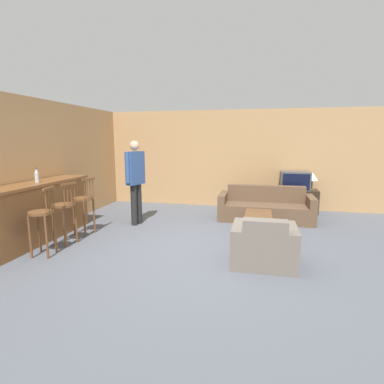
{
  "coord_description": "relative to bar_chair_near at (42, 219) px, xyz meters",
  "views": [
    {
      "loc": [
        1.09,
        -4.58,
        1.82
      ],
      "look_at": [
        -0.13,
        0.81,
        0.85
      ],
      "focal_mm": 28.0,
      "sensor_mm": 36.0,
      "label": 1
    }
  ],
  "objects": [
    {
      "name": "bottle",
      "position": [
        -0.55,
        0.61,
        0.59
      ],
      "size": [
        0.07,
        0.07,
        0.26
      ],
      "color": "silver",
      "rests_on": "bar_counter"
    },
    {
      "name": "bar_chair_far",
      "position": [
        -0.0,
        1.15,
        0.0
      ],
      "size": [
        0.43,
        0.43,
        1.1
      ],
      "color": "brown",
      "rests_on": "ground_plane"
    },
    {
      "name": "tv",
      "position": [
        4.16,
        3.91,
        0.21
      ],
      "size": [
        0.7,
        0.51,
        0.46
      ],
      "color": "#4C4C4C",
      "rests_on": "tv_unit"
    },
    {
      "name": "bar_chair_mid",
      "position": [
        -0.0,
        0.55,
        0.0
      ],
      "size": [
        0.44,
        0.44,
        1.1
      ],
      "color": "brown",
      "rests_on": "ground_plane"
    },
    {
      "name": "coffee_table",
      "position": [
        3.3,
        1.74,
        -0.25
      ],
      "size": [
        0.5,
        1.05,
        0.41
      ],
      "color": "brown",
      "rests_on": "ground_plane"
    },
    {
      "name": "wall_back",
      "position": [
        2.19,
        4.24,
        0.7
      ],
      "size": [
        9.4,
        0.08,
        2.6
      ],
      "color": "tan",
      "rests_on": "ground_plane"
    },
    {
      "name": "couch_far",
      "position": [
        3.45,
        2.99,
        -0.32
      ],
      "size": [
        2.09,
        0.83,
        0.76
      ],
      "color": "brown",
      "rests_on": "ground_plane"
    },
    {
      "name": "person_by_window",
      "position": [
        0.71,
        2.0,
        0.43
      ],
      "size": [
        0.3,
        0.55,
        1.8
      ],
      "color": "black",
      "rests_on": "ground_plane"
    },
    {
      "name": "table_lamp",
      "position": [
        4.57,
        3.91,
        0.31
      ],
      "size": [
        0.28,
        0.28,
        0.44
      ],
      "color": "brown",
      "rests_on": "tv_unit"
    },
    {
      "name": "ground_plane",
      "position": [
        2.19,
        0.68,
        -0.6
      ],
      "size": [
        24.0,
        24.0,
        0.0
      ],
      "primitive_type": "plane",
      "color": "#565B66"
    },
    {
      "name": "wall_left",
      "position": [
        -0.92,
        1.96,
        0.7
      ],
      "size": [
        0.08,
        8.56,
        2.6
      ],
      "color": "tan",
      "rests_on": "ground_plane"
    },
    {
      "name": "armchair_near",
      "position": [
        3.39,
        0.4,
        -0.32
      ],
      "size": [
        0.92,
        0.79,
        0.74
      ],
      "color": "#70665B",
      "rests_on": "ground_plane"
    },
    {
      "name": "bar_counter",
      "position": [
        -0.58,
        0.57,
        -0.06
      ],
      "size": [
        0.55,
        2.51,
        1.07
      ],
      "color": "brown",
      "rests_on": "ground_plane"
    },
    {
      "name": "bar_chair_near",
      "position": [
        0.0,
        0.0,
        0.0
      ],
      "size": [
        0.43,
        0.43,
        1.1
      ],
      "color": "brown",
      "rests_on": "ground_plane"
    },
    {
      "name": "tv_unit",
      "position": [
        4.16,
        3.91,
        -0.31
      ],
      "size": [
        1.13,
        0.5,
        0.58
      ],
      "color": "#2D2319",
      "rests_on": "ground_plane"
    }
  ]
}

